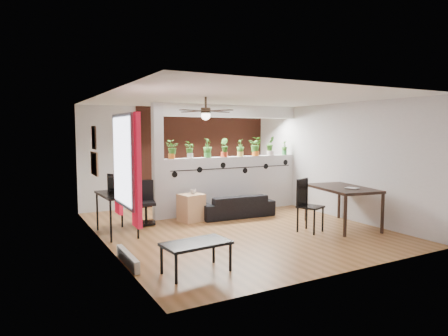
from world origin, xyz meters
The scene contains 29 objects.
room_shell centered at (0.00, 0.00, 1.30)m, with size 6.30×7.10×2.90m.
partition_wall centered at (0.80, 1.50, 0.68)m, with size 3.60×0.18×1.35m, color #BCBCC1.
ceiling_header centered at (0.80, 1.50, 2.45)m, with size 3.60×0.18×0.30m, color silver.
pier_column centered at (-1.11, 1.50, 1.30)m, with size 0.22×0.20×2.60m, color #BCBCC1.
brick_panel centered at (0.80, 2.97, 1.30)m, with size 3.90×0.05×2.60m, color #AB4A31.
vine_decal centered at (0.80, 1.40, 1.08)m, with size 3.31×0.01×0.30m.
window_assembly centered at (-2.56, -1.20, 1.51)m, with size 0.09×1.30×1.55m.
baseboard_heater centered at (-2.54, -1.20, 0.09)m, with size 0.08×1.00×0.18m, color silver.
corkboard centered at (-2.58, 0.95, 1.35)m, with size 0.03×0.60×0.45m, color #946A47.
framed_art centered at (-2.58, 0.90, 1.85)m, with size 0.03×0.34×0.44m.
ceiling_fan centered at (-0.80, -0.30, 2.31)m, with size 1.19×1.19×0.43m.
potted_plant_0 centered at (-0.78, 1.50, 1.57)m, with size 0.28×0.27×0.42m.
potted_plant_1 centered at (-0.33, 1.50, 1.56)m, with size 0.16×0.20×0.39m.
potted_plant_2 centered at (0.12, 1.50, 1.59)m, with size 0.23×0.27×0.46m.
potted_plant_3 centered at (0.57, 1.50, 1.59)m, with size 0.21×0.25×0.45m.
potted_plant_4 centered at (1.03, 1.50, 1.58)m, with size 0.27×0.28×0.43m.
potted_plant_5 centered at (1.48, 1.50, 1.60)m, with size 0.31×0.32×0.47m.
potted_plant_6 centered at (1.93, 1.50, 1.61)m, with size 0.28×0.24×0.49m.
potted_plant_7 centered at (2.38, 1.50, 1.55)m, with size 0.18×0.21×0.37m.
sofa centered at (0.56, 0.92, 0.24)m, with size 1.66×0.65×0.49m, color black.
cube_shelf centered at (-0.55, 0.96, 0.30)m, with size 0.49×0.44×0.60m, color tan.
cup centered at (-0.50, 0.96, 0.65)m, with size 0.13×0.13×0.10m, color gray.
computer_desk centered at (-2.25, 0.62, 0.72)m, with size 0.61×1.12×0.79m.
monitor centered at (-2.25, 0.77, 0.89)m, with size 0.06×0.33×0.19m, color black.
office_chair centered at (-1.51, 1.17, 0.40)m, with size 0.48×0.48×0.91m.
dining_table centered at (1.99, -0.98, 0.74)m, with size 1.18×1.66×0.83m.
book centered at (1.89, -1.28, 0.84)m, with size 0.18×0.24×0.02m, color gray.
folding_chair centered at (1.08, -0.93, 0.62)m, with size 0.55×0.55×1.04m.
coffee_table centered at (-1.79, -2.00, 0.39)m, with size 0.98×0.60×0.44m.
Camera 1 is at (-4.05, -6.94, 1.97)m, focal length 32.00 mm.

